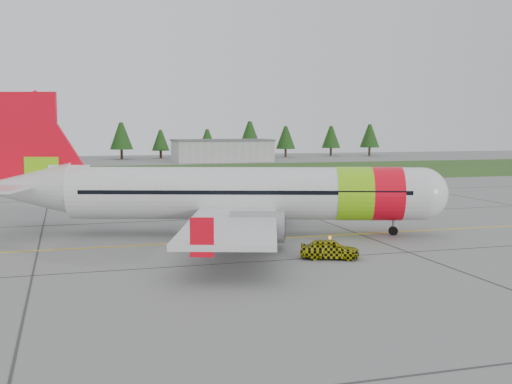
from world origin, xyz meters
name	(u,v)px	position (x,y,z in m)	size (l,w,h in m)	color
ground	(273,261)	(0.00, 0.00, 0.00)	(320.00, 320.00, 0.00)	gray
aircraft	(234,194)	(0.16, 10.76, 3.34)	(37.10, 35.13, 11.59)	silver
follow_me_car	(330,230)	(3.81, -0.48, 1.97)	(1.59, 1.34, 3.95)	#D0CB0B
grass_strip	(138,173)	(0.00, 82.00, 0.01)	(320.00, 50.00, 0.03)	#30561E
taxi_guideline	(241,240)	(0.00, 8.00, 0.01)	(120.00, 0.25, 0.02)	gold
hangar_east	(222,151)	(25.00, 118.00, 2.60)	(24.00, 12.00, 5.20)	#A8A8A3
treeline	(115,141)	(0.00, 138.00, 5.00)	(160.00, 8.00, 10.00)	#1C3F14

